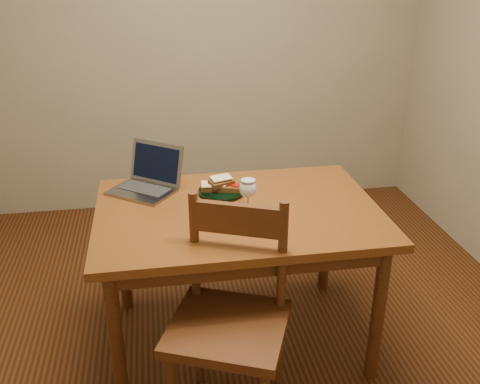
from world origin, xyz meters
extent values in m
cube|color=black|center=(0.00, 0.00, -0.01)|extent=(3.20, 3.20, 0.02)
cube|color=gray|center=(0.00, 1.61, 1.30)|extent=(3.20, 0.02, 2.60)
cube|color=gray|center=(0.00, -1.61, 1.30)|extent=(3.20, 0.02, 2.60)
cube|color=#481F0C|center=(-0.04, -0.10, 0.72)|extent=(1.30, 0.90, 0.04)
cylinder|color=#3C1B0C|center=(-0.61, -0.47, 0.35)|extent=(0.06, 0.06, 0.70)
cylinder|color=#3C1B0C|center=(0.53, -0.47, 0.35)|extent=(0.06, 0.06, 0.70)
cylinder|color=#3C1B0C|center=(-0.61, 0.27, 0.35)|extent=(0.06, 0.06, 0.70)
cylinder|color=#3C1B0C|center=(0.53, 0.27, 0.35)|extent=(0.06, 0.06, 0.70)
cube|color=#3C1B0C|center=(-0.16, -0.59, 0.46)|extent=(0.58, 0.57, 0.04)
cube|color=#3C1B0C|center=(-0.10, -0.43, 0.86)|extent=(0.35, 0.17, 0.13)
cylinder|color=black|center=(-0.09, 0.08, 0.75)|extent=(0.23, 0.23, 0.02)
cube|color=slate|center=(-0.48, 0.15, 0.75)|extent=(0.36, 0.35, 0.01)
cube|color=slate|center=(-0.40, 0.26, 0.85)|extent=(0.28, 0.23, 0.20)
cube|color=black|center=(-0.40, 0.26, 0.85)|extent=(0.24, 0.20, 0.17)
camera|label=1|loc=(-0.40, -2.28, 1.82)|focal=40.00mm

